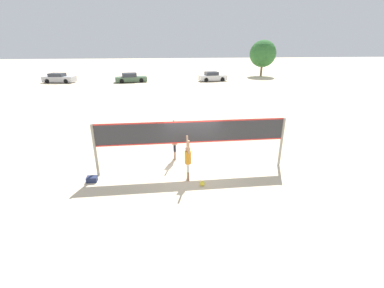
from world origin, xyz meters
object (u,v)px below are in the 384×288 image
volleyball_net (192,136)px  parked_car_mid (131,78)px  player_spiker (188,159)px  player_blocker (174,140)px  parked_car_far (212,77)px  gear_bag (92,179)px  tree_left_cluster (263,54)px  volleyball (202,183)px  parked_car_near (59,78)px

volleyball_net → parked_car_mid: bearing=101.0°
player_spiker → player_blocker: player_blocker is taller
player_blocker → parked_car_far: 30.43m
gear_bag → parked_car_far: (11.48, 31.35, 0.54)m
volleyball_net → player_spiker: bearing=-107.5°
gear_bag → player_spiker: bearing=-4.8°
player_spiker → parked_car_mid: (-5.71, 31.86, -0.42)m
player_spiker → tree_left_cluster: 41.21m
player_blocker → volleyball: player_blocker is taller
player_spiker → gear_bag: (-4.22, 0.35, -0.93)m
volleyball → parked_car_near: size_ratio=0.04×
volleyball_net → parked_car_far: volleyball_net is taller
player_blocker → volleyball: size_ratio=9.46×
player_blocker → volleyball: (1.01, -2.86, -0.96)m
player_blocker → gear_bag: size_ratio=4.66×
parked_car_mid → player_spiker: bearing=-89.8°
volleyball → player_blocker: bearing=109.4°
parked_car_near → tree_left_cluster: (34.15, 4.56, 3.29)m
volleyball → parked_car_near: bearing=117.4°
volleyball → parked_car_far: 32.98m
volleyball → parked_car_far: (6.72, 32.29, 0.54)m
player_blocker → parked_car_far: bearing=165.3°
volleyball_net → gear_bag: bearing=-173.1°
player_spiker → player_blocker: (-0.46, 2.28, 0.03)m
volleyball_net → parked_car_far: bearing=77.2°
parked_car_near → parked_car_far: 23.94m
gear_bag → parked_car_near: (-12.44, 32.29, 0.53)m
volleyball_net → tree_left_cluster: tree_left_cluster is taller
gear_bag → parked_car_far: bearing=69.9°
gear_bag → volleyball: bearing=-11.1°
parked_car_near → tree_left_cluster: size_ratio=0.79×
parked_car_mid → gear_bag: bearing=-97.2°
parked_car_near → parked_car_mid: 10.97m
parked_car_mid → tree_left_cluster: size_ratio=0.80×
volleyball_net → tree_left_cluster: bearing=64.6°
volleyball → parked_car_near: (-17.20, 33.23, 0.54)m
gear_bag → parked_car_far: parked_car_far is taller
parked_car_far → player_blocker: bearing=-111.8°
volleyball_net → player_spiker: 1.18m
volleyball → volleyball_net: bearing=100.1°
volleyball → tree_left_cluster: 41.59m
parked_car_near → parked_car_mid: bearing=6.8°
player_spiker → tree_left_cluster: (17.50, 37.20, 2.89)m
parked_car_mid → tree_left_cluster: tree_left_cluster is taller
player_blocker → tree_left_cluster: tree_left_cluster is taller
gear_bag → player_blocker: bearing=27.1°
volleyball → parked_car_near: 37.42m
player_spiker → tree_left_cluster: bearing=-25.2°
player_blocker → gear_bag: bearing=-62.9°
tree_left_cluster → parked_car_near: bearing=-172.4°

